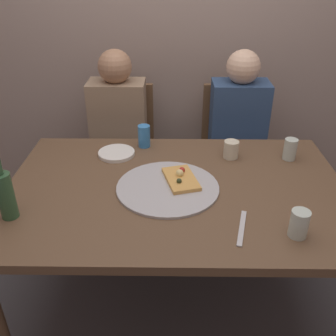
% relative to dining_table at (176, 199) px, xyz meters
% --- Properties ---
extents(ground_plane, '(8.00, 8.00, 0.00)m').
position_rel_dining_table_xyz_m(ground_plane, '(0.00, 0.00, -0.67)').
color(ground_plane, '#424247').
extents(back_wall, '(6.00, 0.10, 2.60)m').
position_rel_dining_table_xyz_m(back_wall, '(0.00, 1.27, 0.63)').
color(back_wall, gray).
rests_on(back_wall, ground_plane).
extents(dining_table, '(1.56, 1.02, 0.74)m').
position_rel_dining_table_xyz_m(dining_table, '(0.00, 0.00, 0.00)').
color(dining_table, brown).
rests_on(dining_table, ground_plane).
extents(pizza_tray, '(0.47, 0.47, 0.01)m').
position_rel_dining_table_xyz_m(pizza_tray, '(-0.04, -0.01, 0.08)').
color(pizza_tray, '#ADADB2').
rests_on(pizza_tray, dining_table).
extents(pizza_slice_last, '(0.18, 0.25, 0.05)m').
position_rel_dining_table_xyz_m(pizza_slice_last, '(0.02, 0.04, 0.09)').
color(pizza_slice_last, tan).
rests_on(pizza_slice_last, pizza_tray).
extents(wine_bottle, '(0.07, 0.07, 0.27)m').
position_rel_dining_table_xyz_m(wine_bottle, '(-0.67, -0.23, 0.18)').
color(wine_bottle, '#2D5133').
rests_on(wine_bottle, dining_table).
extents(tumbler_near, '(0.07, 0.07, 0.11)m').
position_rel_dining_table_xyz_m(tumbler_near, '(0.46, -0.34, 0.13)').
color(tumbler_near, '#B7C6BC').
rests_on(tumbler_near, dining_table).
extents(tumbler_far, '(0.08, 0.08, 0.09)m').
position_rel_dining_table_xyz_m(tumbler_far, '(0.29, 0.29, 0.12)').
color(tumbler_far, beige).
rests_on(tumbler_far, dining_table).
extents(wine_glass, '(0.07, 0.07, 0.11)m').
position_rel_dining_table_xyz_m(wine_glass, '(0.59, 0.28, 0.13)').
color(wine_glass, '#B7C6BC').
rests_on(wine_glass, dining_table).
extents(soda_can, '(0.07, 0.07, 0.12)m').
position_rel_dining_table_xyz_m(soda_can, '(-0.17, 0.42, 0.13)').
color(soda_can, '#337AC1').
rests_on(soda_can, dining_table).
extents(plate_stack, '(0.19, 0.19, 0.02)m').
position_rel_dining_table_xyz_m(plate_stack, '(-0.31, 0.31, 0.08)').
color(plate_stack, white).
rests_on(plate_stack, dining_table).
extents(table_knife, '(0.07, 0.22, 0.01)m').
position_rel_dining_table_xyz_m(table_knife, '(0.25, -0.30, 0.07)').
color(table_knife, '#B7B7BC').
rests_on(table_knife, dining_table).
extents(chair_left, '(0.44, 0.44, 0.90)m').
position_rel_dining_table_xyz_m(chair_left, '(-0.37, 0.91, -0.15)').
color(chair_left, brown).
rests_on(chair_left, ground_plane).
extents(chair_right, '(0.44, 0.44, 0.90)m').
position_rel_dining_table_xyz_m(chair_right, '(0.41, 0.91, -0.15)').
color(chair_right, brown).
rests_on(chair_right, ground_plane).
extents(guest_in_sweater, '(0.36, 0.56, 1.17)m').
position_rel_dining_table_xyz_m(guest_in_sweater, '(-0.37, 0.76, -0.03)').
color(guest_in_sweater, '#937A60').
rests_on(guest_in_sweater, ground_plane).
extents(guest_in_beanie, '(0.36, 0.56, 1.17)m').
position_rel_dining_table_xyz_m(guest_in_beanie, '(0.41, 0.76, -0.03)').
color(guest_in_beanie, navy).
rests_on(guest_in_beanie, ground_plane).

